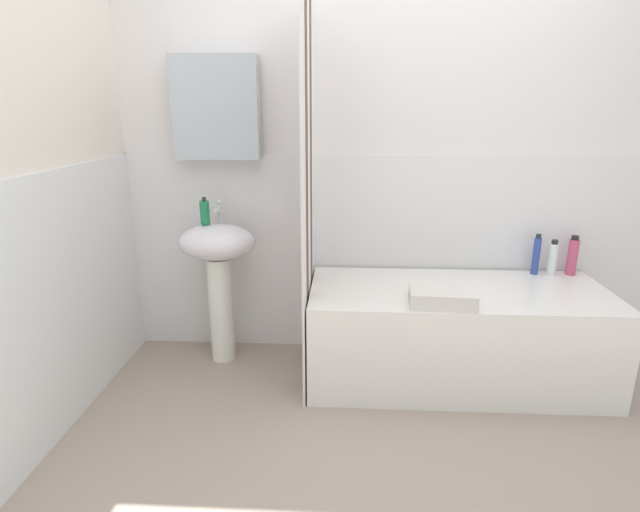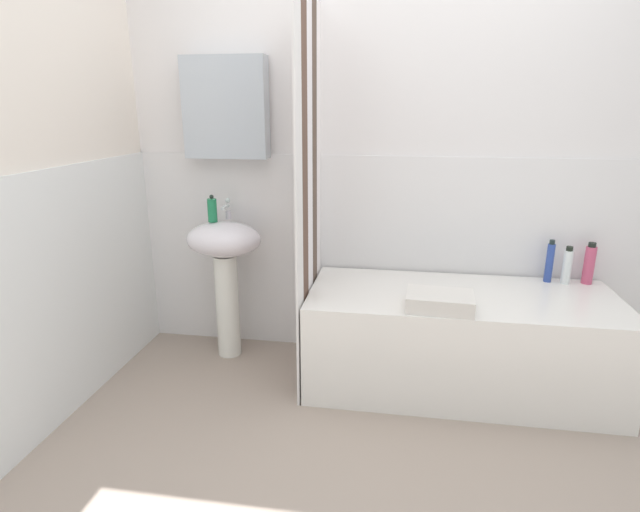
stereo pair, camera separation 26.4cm
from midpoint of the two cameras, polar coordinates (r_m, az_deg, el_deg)
The scene contains 12 objects.
ground_plane at distance 2.25m, azimuth 5.40°, elevation -24.88°, with size 4.80×5.60×0.04m, color tan.
wall_back_tiled at distance 2.97m, azimuth 4.01°, elevation 10.11°, with size 3.60×0.18×2.40m.
wall_left_tiled at distance 2.54m, azimuth -32.52°, elevation 5.99°, with size 0.07×1.81×2.40m.
sink at distance 2.98m, azimuth -13.90°, elevation -0.73°, with size 0.44×0.34×0.83m.
faucet at distance 2.99m, azimuth -13.82°, elevation 4.90°, with size 0.03×0.12×0.12m.
soap_dispenser at distance 2.94m, azimuth -15.42°, elevation 4.76°, with size 0.05×0.05×0.16m.
bathtub at distance 2.87m, azimuth 12.48°, elevation -8.64°, with size 1.59×0.68×0.53m, color white.
shower_curtain at distance 2.63m, azimuth -4.25°, elevation 6.23°, with size 0.01×0.68×2.00m.
conditioner_bottle at distance 3.19m, azimuth 24.52°, elevation -0.06°, with size 0.06×0.06×0.23m.
body_wash_bottle at distance 3.13m, azimuth 22.61°, elevation -0.31°, with size 0.05×0.05×0.21m.
lotion_bottle at distance 3.11m, azimuth 21.01°, elevation 0.05°, with size 0.04×0.04×0.24m.
towel_folded at distance 2.53m, azimuth 10.71°, elevation -4.58°, with size 0.32×0.22×0.08m, color silver.
Camera 1 is at (-0.23, -1.70, 1.47)m, focal length 28.38 mm.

